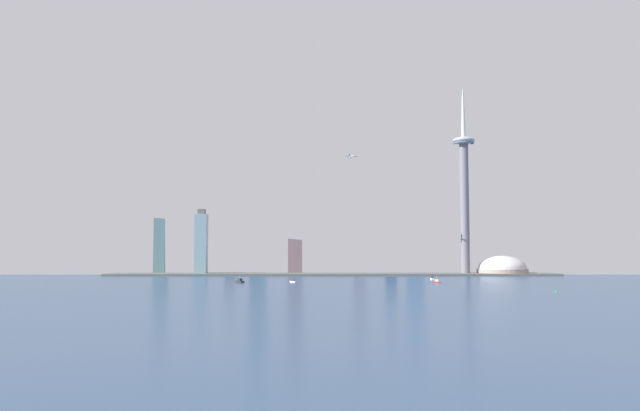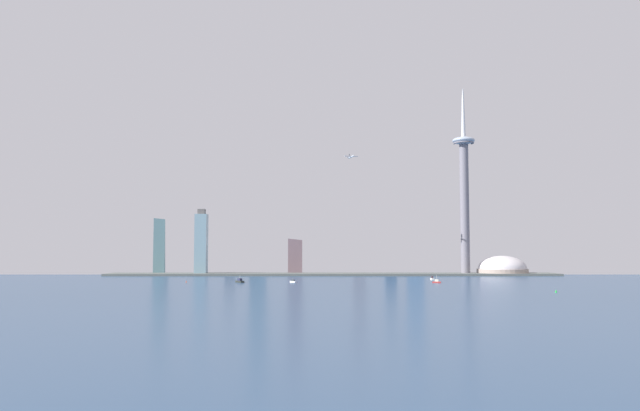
% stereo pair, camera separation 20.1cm
% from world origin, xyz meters
% --- Properties ---
extents(ground_plane, '(6000.00, 6000.00, 0.00)m').
position_xyz_m(ground_plane, '(0.00, 0.00, 0.00)').
color(ground_plane, navy).
extents(waterfront_pier, '(704.85, 62.96, 3.21)m').
position_xyz_m(waterfront_pier, '(0.00, 482.99, 1.61)').
color(waterfront_pier, '#575D59').
rests_on(waterfront_pier, ground).
extents(observation_tower, '(35.84, 35.84, 348.37)m').
position_xyz_m(observation_tower, '(212.36, 492.35, 153.38)').
color(observation_tower, slate).
rests_on(observation_tower, ground).
extents(stadium_dome, '(80.44, 80.44, 41.71)m').
position_xyz_m(stadium_dome, '(272.49, 497.90, 8.60)').
color(stadium_dome, '#A8958B').
rests_on(stadium_dome, ground).
extents(skyscraper_0, '(20.73, 14.34, 142.15)m').
position_xyz_m(skyscraper_0, '(45.36, 532.71, 71.07)').
color(skyscraper_0, gray).
rests_on(skyscraper_0, ground).
extents(skyscraper_1, '(18.74, 19.16, 104.66)m').
position_xyz_m(skyscraper_1, '(-208.42, 489.15, 49.84)').
color(skyscraper_1, '#7D9FAD').
rests_on(skyscraper_1, ground).
extents(skyscraper_2, '(27.92, 15.81, 138.34)m').
position_xyz_m(skyscraper_2, '(141.91, 553.28, 69.17)').
color(skyscraper_2, '#5E7EA4').
rests_on(skyscraper_2, ground).
extents(skyscraper_3, '(19.05, 26.16, 82.38)m').
position_xyz_m(skyscraper_3, '(103.77, 587.62, 39.31)').
color(skyscraper_3, '#3E618C').
rests_on(skyscraper_3, ground).
extents(skyscraper_4, '(14.37, 23.33, 69.67)m').
position_xyz_m(skyscraper_4, '(265.59, 578.09, 34.83)').
color(skyscraper_4, '#C6AEB6').
rests_on(skyscraper_4, ground).
extents(skyscraper_5, '(18.61, 25.00, 117.66)m').
position_xyz_m(skyscraper_5, '(-280.39, 521.98, 56.05)').
color(skyscraper_5, slate).
rests_on(skyscraper_5, ground).
extents(skyscraper_6, '(27.92, 21.98, 187.06)m').
position_xyz_m(skyscraper_6, '(-126.19, 581.37, 91.01)').
color(skyscraper_6, slate).
rests_on(skyscraper_6, ground).
extents(skyscraper_7, '(15.41, 24.00, 89.08)m').
position_xyz_m(skyscraper_7, '(-174.12, 575.55, 32.82)').
color(skyscraper_7, '#A99FA2').
rests_on(skyscraper_7, ground).
extents(skyscraper_8, '(22.99, 14.89, 151.46)m').
position_xyz_m(skyscraper_8, '(-60.05, 517.77, 73.54)').
color(skyscraper_8, slate).
rests_on(skyscraper_8, ground).
extents(boat_0, '(3.46, 10.35, 5.31)m').
position_xyz_m(boat_0, '(128.63, 333.11, 1.92)').
color(boat_0, white).
rests_on(boat_0, ground).
extents(boat_1, '(12.65, 15.90, 8.66)m').
position_xyz_m(boat_1, '(-120.04, 271.74, 1.89)').
color(boat_1, '#252A26').
rests_on(boat_1, ground).
extents(boat_2, '(8.39, 8.60, 3.64)m').
position_xyz_m(boat_2, '(-54.39, 271.40, 1.34)').
color(boat_2, white).
rests_on(boat_2, ground).
extents(boat_3, '(10.61, 6.58, 10.34)m').
position_xyz_m(boat_3, '(120.64, 261.56, 1.57)').
color(boat_3, '#AF2D2B').
rests_on(boat_3, ground).
extents(channel_buoy_0, '(1.46, 1.46, 2.42)m').
position_xyz_m(channel_buoy_0, '(-187.17, 277.81, 1.21)').
color(channel_buoy_0, '#E54C19').
rests_on(channel_buoy_0, ground).
extents(channel_buoy_1, '(1.99, 1.99, 2.61)m').
position_xyz_m(channel_buoy_1, '(201.95, 96.64, 1.30)').
color(channel_buoy_1, green).
rests_on(channel_buoy_1, ground).
extents(airplane, '(21.04, 22.93, 7.20)m').
position_xyz_m(airplane, '(26.79, 426.58, 179.73)').
color(airplane, silver).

